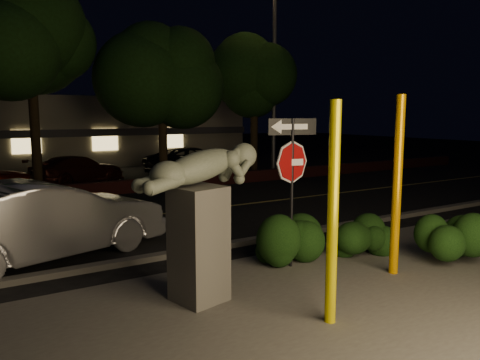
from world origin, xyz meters
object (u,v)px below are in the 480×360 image
Objects in this scene: silver_sedan at (45,220)px; yellow_pole_left at (333,215)px; parked_car_darkred at (78,170)px; signpost at (292,163)px; streetlight at (271,57)px; sculpture at (200,207)px; parked_car_dark at (195,161)px; yellow_pole_right at (397,186)px.

yellow_pole_left is at bearing -167.72° from silver_sedan.
parked_car_darkred is (3.02, 10.61, -0.21)m from silver_sedan.
streetlight is at bearing 69.31° from signpost.
sculpture is 0.60× the size of parked_car_darkred.
yellow_pole_left reaches higher than parked_car_dark.
streetlight is (8.78, 13.99, 4.09)m from yellow_pole_left.
yellow_pole_right reaches higher than parked_car_darkred.
yellow_pole_right is 7.05m from silver_sedan.
sculpture is at bearing -126.40° from streetlight.
parked_car_dark is (3.25, 15.19, -1.00)m from yellow_pole_right.
streetlight is (10.00, 12.27, 4.14)m from sculpture.
yellow_pole_right is at bearing 164.12° from parked_car_dark.
yellow_pole_left is at bearing -68.37° from sculpture.
streetlight is 2.26× the size of parked_car_darkred.
silver_sedan is 1.19× the size of parked_car_darkred.
signpost reaches higher than silver_sedan.
streetlight is at bearing -70.48° from silver_sedan.
yellow_pole_right reaches higher than sculpture.
yellow_pole_left is 0.76× the size of parked_car_darkred.
parked_car_dark is (5.68, 0.18, 0.07)m from parked_car_darkred.
parked_car_darkred is at bearing 88.01° from parked_car_dark.
parked_car_darkred is 0.86× the size of parked_car_dark.
sculpture is 0.26× the size of streetlight.
signpost reaches higher than parked_car_dark.
yellow_pole_right is at bearing 21.12° from yellow_pole_left.
parked_car_darkred is (0.04, 15.96, -0.99)m from yellow_pole_left.
signpost is at bearing 65.32° from yellow_pole_left.
parked_car_darkred is at bearing 170.05° from streetlight.
yellow_pole_right is 1.15× the size of signpost.
yellow_pole_left is 2.65m from yellow_pole_right.
sculpture is at bearing -170.90° from silver_sedan.
signpost is (1.05, 2.29, 0.48)m from yellow_pole_left.
yellow_pole_left is 15.99m from parked_car_darkred.
streetlight is at bearing 64.15° from yellow_pole_right.
parked_car_dark is at bearing -55.65° from silver_sedan.
yellow_pole_right is 15.03m from streetlight.
yellow_pole_right reaches higher than yellow_pole_left.
silver_sedan is 1.02× the size of parked_car_dark.
yellow_pole_left is 17.02m from streetlight.
yellow_pole_left is 0.33× the size of streetlight.
yellow_pole_right is at bearing -25.33° from sculpture.
yellow_pole_left is 0.65× the size of parked_car_dark.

